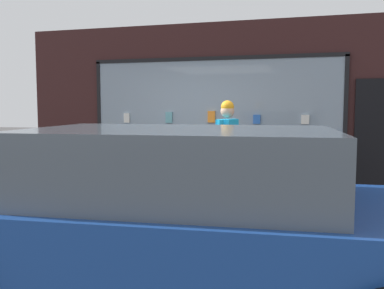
{
  "coord_description": "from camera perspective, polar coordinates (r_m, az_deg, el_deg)",
  "views": [
    {
      "loc": [
        2.34,
        -6.45,
        1.6
      ],
      "look_at": [
        0.3,
        0.62,
        0.92
      ],
      "focal_mm": 40.0,
      "sensor_mm": 36.0,
      "label": 1
    }
  ],
  "objects": [
    {
      "name": "small_dog",
      "position": [
        6.66,
        7.44,
        -6.19
      ],
      "size": [
        0.28,
        0.59,
        0.41
      ],
      "rotation": [
        0.0,
        0.0,
        1.8
      ],
      "color": "black",
      "rests_on": "ground_plane"
    },
    {
      "name": "person_browsing",
      "position": [
        6.84,
        4.72,
        0.06
      ],
      "size": [
        0.29,
        0.66,
        1.68
      ],
      "rotation": [
        0.0,
        0.0,
        1.41
      ],
      "color": "#2D334C",
      "rests_on": "ground_plane"
    },
    {
      "name": "parked_car",
      "position": [
        3.53,
        -1.55,
        -8.76
      ],
      "size": [
        4.46,
        2.25,
        1.41
      ],
      "rotation": [
        0.0,
        0.0,
        0.09
      ],
      "color": "navy",
      "rests_on": "ground_plane"
    },
    {
      "name": "shopfront_facade",
      "position": [
        9.13,
        1.68,
        5.54
      ],
      "size": [
        8.02,
        0.29,
        3.31
      ],
      "color": "#331919",
      "rests_on": "ground_plane"
    },
    {
      "name": "display_table_right",
      "position": [
        7.36,
        9.69,
        -1.63
      ],
      "size": [
        2.76,
        0.63,
        0.9
      ],
      "color": "brown",
      "rests_on": "ground_plane"
    },
    {
      "name": "sandwich_board_sign",
      "position": [
        9.62,
        -22.44,
        -2.12
      ],
      "size": [
        0.64,
        0.71,
        0.85
      ],
      "rotation": [
        0.0,
        0.0,
        -0.21
      ],
      "color": "#193F19",
      "rests_on": "ground_plane"
    },
    {
      "name": "ground_plane",
      "position": [
        7.05,
        -3.76,
        -7.87
      ],
      "size": [
        40.0,
        40.0,
        0.0
      ],
      "primitive_type": "plane",
      "color": "#474444"
    },
    {
      "name": "display_table_left",
      "position": [
        8.28,
        -11.86,
        -0.68
      ],
      "size": [
        2.76,
        0.6,
        0.94
      ],
      "color": "brown",
      "rests_on": "ground_plane"
    }
  ]
}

